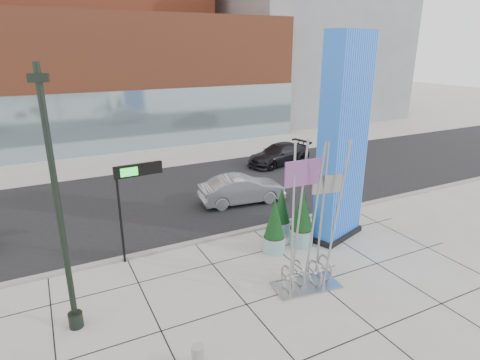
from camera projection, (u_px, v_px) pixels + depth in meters
name	position (u px, v px, depth m)	size (l,w,h in m)	color
ground	(208.00, 297.00, 14.14)	(160.00, 160.00, 0.00)	#9E9991
street_asphalt	(140.00, 203.00, 22.60)	(80.00, 12.00, 0.02)	black
curb_edge	(173.00, 247.00, 17.51)	(80.00, 0.30, 0.12)	gray
tower_podium	(100.00, 80.00, 35.65)	(34.00, 10.00, 11.00)	#99472C
tower_glass_front	(114.00, 122.00, 32.55)	(34.00, 0.60, 5.00)	#8CA5B2
building_grey_parking	(301.00, 41.00, 49.49)	(20.00, 18.00, 18.00)	slate
blue_pylon	(343.00, 144.00, 17.31)	(2.96, 2.00, 9.05)	#0D2ED0
lamp_post	(62.00, 232.00, 11.60)	(0.53, 0.44, 8.04)	black
public_art_sculpture	(308.00, 251.00, 14.33)	(2.56, 1.51, 5.53)	#A2A4A6
concrete_bollard	(198.00, 357.00, 10.96)	(0.35, 0.35, 0.69)	gray
overhead_street_sign	(135.00, 179.00, 15.64)	(1.91, 0.27, 4.05)	black
round_planter_east	(281.00, 213.00, 18.54)	(0.92, 0.92, 2.30)	#81A8AD
round_planter_mid	(302.00, 218.00, 17.49)	(1.08, 1.08, 2.70)	#81A8AD
round_planter_west	(274.00, 227.00, 16.93)	(0.98, 0.98, 2.44)	#81A8AD
car_silver_mid	(242.00, 190.00, 22.38)	(1.66, 4.76, 1.57)	#919398
car_dark_east	(279.00, 154.00, 29.77)	(2.12, 5.22, 1.51)	black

